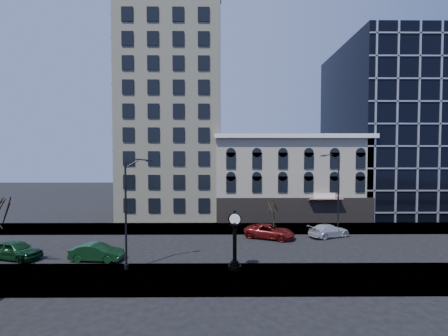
{
  "coord_description": "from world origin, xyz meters",
  "views": [
    {
      "loc": [
        1.74,
        -30.38,
        9.2
      ],
      "look_at": [
        2.0,
        4.0,
        8.0
      ],
      "focal_mm": 24.0,
      "sensor_mm": 36.0,
      "label": 1
    }
  ],
  "objects_px": {
    "street_lamp_near": "(134,184)",
    "car_near_b": "(97,252)",
    "street_clock": "(235,242)",
    "car_near_a": "(16,250)"
  },
  "relations": [
    {
      "from": "street_lamp_near",
      "to": "street_clock",
      "type": "bearing_deg",
      "value": -24.35
    },
    {
      "from": "street_lamp_near",
      "to": "car_near_a",
      "type": "relative_size",
      "value": 1.87
    },
    {
      "from": "street_clock",
      "to": "car_near_b",
      "type": "height_order",
      "value": "street_clock"
    },
    {
      "from": "street_clock",
      "to": "street_lamp_near",
      "type": "xyz_separation_m",
      "value": [
        -8.19,
        0.25,
        4.74
      ]
    },
    {
      "from": "car_near_a",
      "to": "car_near_b",
      "type": "xyz_separation_m",
      "value": [
        7.53,
        -0.44,
        -0.08
      ]
    },
    {
      "from": "car_near_a",
      "to": "street_lamp_near",
      "type": "bearing_deg",
      "value": -86.27
    },
    {
      "from": "street_clock",
      "to": "car_near_a",
      "type": "distance_m",
      "value": 20.0
    },
    {
      "from": "street_lamp_near",
      "to": "car_near_a",
      "type": "distance_m",
      "value": 13.37
    },
    {
      "from": "street_lamp_near",
      "to": "car_near_b",
      "type": "distance_m",
      "value": 7.76
    },
    {
      "from": "street_clock",
      "to": "street_lamp_near",
      "type": "height_order",
      "value": "street_lamp_near"
    }
  ]
}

